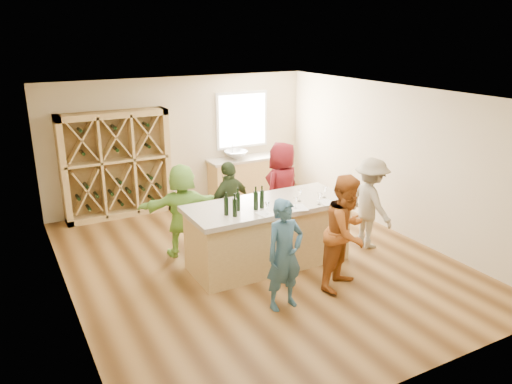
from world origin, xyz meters
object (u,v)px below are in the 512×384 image
wine_rack (116,165)px  person_near_left (285,255)px  wine_bottle_a (226,206)px  wine_bottle_b (235,208)px  wine_bottle_d (256,201)px  person_far_mid (230,205)px  person_server (370,203)px  person_far_left (183,210)px  tasting_counter_base (269,236)px  person_near_right (346,232)px  wine_bottle_e (262,199)px  person_far_right (282,189)px  sink (236,155)px  wine_bottle_c (238,202)px

wine_rack → person_near_left: bearing=-76.6°
wine_bottle_a → wine_bottle_b: 0.15m
wine_bottle_d → person_near_left: person_near_left is taller
wine_bottle_a → person_far_mid: bearing=62.1°
person_server → person_far_left: 3.30m
tasting_counter_base → wine_bottle_b: bearing=-158.8°
person_near_left → person_near_right: person_near_right is taller
wine_bottle_d → wine_bottle_e: size_ratio=1.05×
wine_rack → person_server: bearing=-46.2°
wine_rack → wine_bottle_b: bearing=-77.1°
wine_bottle_b → wine_bottle_d: size_ratio=0.94×
wine_bottle_a → person_far_right: (1.71, 1.19, -0.33)m
person_far_left → sink: bearing=-120.9°
wine_bottle_d → person_far_right: (1.21, 1.20, -0.33)m
person_near_right → person_server: bearing=11.3°
wine_bottle_b → person_far_left: 1.44m
wine_rack → wine_bottle_d: bearing=-70.8°
person_far_mid → person_far_left: (-0.83, 0.14, 0.02)m
wine_bottle_b → person_near_left: (0.27, -0.99, -0.42)m
wine_rack → person_near_left: 4.90m
person_far_mid → wine_rack: bearing=-81.1°
person_near_right → person_server: person_near_right is taller
tasting_counter_base → person_server: 1.98m
wine_bottle_d → person_far_mid: person_far_mid is taller
wine_bottle_c → wine_bottle_e: bearing=-10.8°
person_near_right → person_far_left: bearing=102.3°
sink → wine_bottle_b: 4.14m
wine_rack → person_far_right: size_ratio=1.23×
person_near_right → person_server: size_ratio=1.08×
person_near_right → wine_rack: bearing=90.3°
wine_bottle_e → wine_rack: bearing=111.1°
person_near_right → person_far_left: (-1.74, 2.25, -0.07)m
wine_bottle_c → person_far_left: person_far_left is taller
wine_bottle_a → person_near_left: size_ratio=0.18×
wine_bottle_b → wine_bottle_c: size_ratio=0.98×
sink → person_near_right: size_ratio=0.31×
wine_bottle_d → wine_bottle_a: bearing=179.2°
sink → person_server: person_server is taller
tasting_counter_base → person_far_right: size_ratio=1.45×
wine_bottle_a → wine_bottle_e: size_ratio=0.99×
wine_bottle_e → person_far_left: (-0.88, 1.20, -0.41)m
person_near_right → person_server: (1.31, 0.97, -0.06)m
tasting_counter_base → person_far_mid: bearing=106.7°
tasting_counter_base → person_far_mid: size_ratio=1.63×
person_server → sink: bearing=16.6°
tasting_counter_base → person_far_left: (-1.10, 1.04, 0.31)m
wine_bottle_c → person_far_mid: (0.33, 0.99, -0.43)m
wine_bottle_c → wine_bottle_b: bearing=-127.1°
sink → person_far_left: person_far_left is taller
wine_bottle_a → person_near_left: bearing=-72.2°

